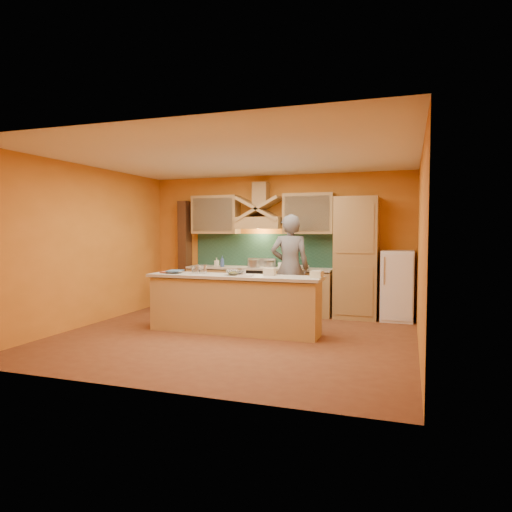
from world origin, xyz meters
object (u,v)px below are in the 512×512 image
(fridge, at_px, (397,286))
(kitchen_scale, at_px, (241,272))
(stove, at_px, (259,290))
(mixing_bowl, at_px, (235,273))
(person, at_px, (290,267))

(fridge, bearing_deg, kitchen_scale, -141.90)
(stove, bearing_deg, mixing_bowl, -83.46)
(fridge, bearing_deg, mixing_bowl, -142.77)
(stove, height_order, mixing_bowl, mixing_bowl)
(stove, xyz_separation_m, kitchen_scale, (0.32, -1.87, 0.54))
(kitchen_scale, distance_m, mixing_bowl, 0.10)
(kitchen_scale, height_order, mixing_bowl, kitchen_scale)
(person, xyz_separation_m, kitchen_scale, (-0.48, -1.30, 0.01))
(stove, bearing_deg, kitchen_scale, -80.40)
(person, relative_size, mixing_bowl, 6.25)
(stove, xyz_separation_m, fridge, (2.70, 0.00, 0.20))
(stove, xyz_separation_m, mixing_bowl, (0.22, -1.89, 0.53))
(person, bearing_deg, stove, -47.59)
(mixing_bowl, bearing_deg, person, 66.09)
(kitchen_scale, relative_size, mixing_bowl, 0.37)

